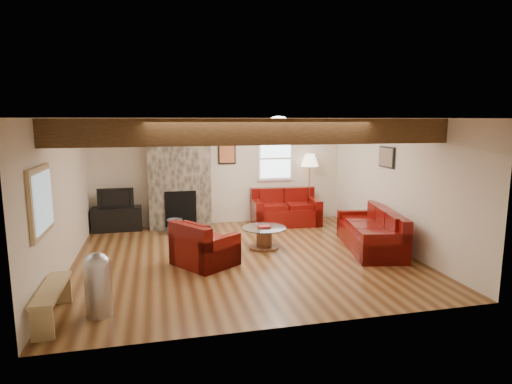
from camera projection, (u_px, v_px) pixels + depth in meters
room at (244, 190)px, 7.62m from camera, size 8.00×8.00×8.00m
oak_beam at (260, 132)px, 6.25m from camera, size 6.00×0.36×0.38m
chimney_breast at (179, 176)px, 9.79m from camera, size 1.40×0.67×2.50m
back_window at (275, 158)px, 10.48m from camera, size 0.90×0.08×1.10m
hatch_window at (41, 201)px, 5.48m from camera, size 0.08×1.00×0.90m
ceiling_dome at (279, 122)px, 8.49m from camera, size 0.40×0.40×0.18m
artwork_back at (227, 153)px, 10.18m from camera, size 0.42×0.06×0.52m
artwork_right at (386, 157)px, 8.49m from camera, size 0.06×0.55×0.42m
sofa_three at (370, 229)px, 8.26m from camera, size 1.22×2.15×0.78m
loveseat at (286, 207)px, 10.23m from camera, size 1.64×1.01×0.84m
armchair_red at (205, 243)px, 7.38m from camera, size 1.22×1.25×0.77m
coffee_table at (264, 238)px, 8.33m from camera, size 0.86×0.86×0.45m
tv_cabinet at (117, 219)px, 9.67m from camera, size 1.07×0.43×0.54m
television at (116, 198)px, 9.59m from camera, size 0.78×0.10×0.45m
floor_lamp at (310, 164)px, 10.44m from camera, size 0.43×0.43×1.67m
pine_bench at (53, 304)px, 5.33m from camera, size 0.27×1.15×0.43m
pedal_bin at (98, 284)px, 5.43m from camera, size 0.44×0.44×0.84m
coal_bucket at (175, 226)px, 9.40m from camera, size 0.36×0.36×0.34m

